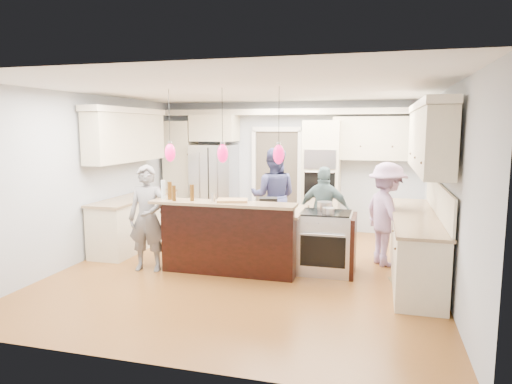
% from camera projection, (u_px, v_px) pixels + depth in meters
% --- Properties ---
extents(ground_plane, '(6.00, 6.00, 0.00)m').
position_uv_depth(ground_plane, '(250.00, 269.00, 7.03)').
color(ground_plane, '#945D28').
rests_on(ground_plane, ground).
extents(room_shell, '(5.54, 6.04, 2.72)m').
position_uv_depth(room_shell, '(250.00, 151.00, 6.77)').
color(room_shell, '#B2BCC6').
rests_on(room_shell, ground).
extents(refrigerator, '(0.90, 0.70, 1.80)m').
position_uv_depth(refrigerator, '(214.00, 187.00, 9.83)').
color(refrigerator, '#B7B7BC').
rests_on(refrigerator, ground).
extents(oven_column, '(0.72, 0.69, 2.30)m').
position_uv_depth(oven_column, '(322.00, 178.00, 9.22)').
color(oven_column, beige).
rests_on(oven_column, ground).
extents(back_upper_cabinets, '(5.30, 0.61, 2.54)m').
position_uv_depth(back_upper_cabinets, '(252.00, 151.00, 9.63)').
color(back_upper_cabinets, beige).
rests_on(back_upper_cabinets, ground).
extents(right_counter_run, '(0.64, 3.10, 2.51)m').
position_uv_depth(right_counter_run, '(419.00, 205.00, 6.53)').
color(right_counter_run, beige).
rests_on(right_counter_run, ground).
extents(left_cabinets, '(0.64, 2.30, 2.51)m').
position_uv_depth(left_cabinets, '(133.00, 189.00, 8.28)').
color(left_cabinets, beige).
rests_on(left_cabinets, ground).
extents(kitchen_island, '(2.10, 1.46, 1.12)m').
position_uv_depth(kitchen_island, '(236.00, 236.00, 7.09)').
color(kitchen_island, black).
rests_on(kitchen_island, ground).
extents(island_range, '(0.82, 0.71, 0.92)m').
position_uv_depth(island_range, '(327.00, 243.00, 6.80)').
color(island_range, '#B7B7BC').
rests_on(island_range, ground).
extents(pendant_lights, '(1.75, 0.15, 1.03)m').
position_uv_depth(pendant_lights, '(223.00, 153.00, 6.35)').
color(pendant_lights, black).
rests_on(pendant_lights, ground).
extents(person_bar_end, '(0.63, 0.46, 1.61)m').
position_uv_depth(person_bar_end, '(148.00, 218.00, 6.87)').
color(person_bar_end, slate).
rests_on(person_bar_end, ground).
extents(person_far_left, '(0.93, 0.75, 1.79)m').
position_uv_depth(person_far_left, '(273.00, 197.00, 8.42)').
color(person_far_left, navy).
rests_on(person_far_left, ground).
extents(person_far_right, '(0.92, 0.46, 1.52)m').
position_uv_depth(person_far_right, '(324.00, 211.00, 7.68)').
color(person_far_right, slate).
rests_on(person_far_right, ground).
extents(person_range_side, '(1.04, 1.21, 1.63)m').
position_uv_depth(person_range_side, '(387.00, 214.00, 7.14)').
color(person_range_side, '#A180AD').
rests_on(person_range_side, ground).
extents(floor_rug, '(0.72, 0.93, 0.01)m').
position_uv_depth(floor_rug, '(415.00, 288.00, 6.19)').
color(floor_rug, olive).
rests_on(floor_rug, ground).
extents(water_bottle, '(0.08, 0.08, 0.28)m').
position_uv_depth(water_bottle, '(163.00, 190.00, 6.68)').
color(water_bottle, silver).
rests_on(water_bottle, kitchen_island).
extents(beer_bottle_a, '(0.07, 0.07, 0.26)m').
position_uv_depth(beer_bottle_a, '(170.00, 191.00, 6.62)').
color(beer_bottle_a, '#4C2F0D').
rests_on(beer_bottle_a, kitchen_island).
extents(beer_bottle_b, '(0.07, 0.07, 0.22)m').
position_uv_depth(beer_bottle_b, '(174.00, 193.00, 6.48)').
color(beer_bottle_b, '#4C2F0D').
rests_on(beer_bottle_b, kitchen_island).
extents(beer_bottle_c, '(0.07, 0.07, 0.24)m').
position_uv_depth(beer_bottle_c, '(192.00, 193.00, 6.51)').
color(beer_bottle_c, '#4C2F0D').
rests_on(beer_bottle_c, kitchen_island).
extents(drink_can, '(0.08, 0.08, 0.11)m').
position_uv_depth(drink_can, '(213.00, 197.00, 6.48)').
color(drink_can, '#B7B7BC').
rests_on(drink_can, kitchen_island).
extents(cutting_board, '(0.49, 0.40, 0.03)m').
position_uv_depth(cutting_board, '(233.00, 200.00, 6.46)').
color(cutting_board, tan).
rests_on(cutting_board, kitchen_island).
extents(pot_large, '(0.22, 0.22, 0.13)m').
position_uv_depth(pot_large, '(324.00, 206.00, 6.92)').
color(pot_large, '#B7B7BC').
rests_on(pot_large, island_range).
extents(pot_small, '(0.17, 0.17, 0.09)m').
position_uv_depth(pot_small, '(328.00, 211.00, 6.61)').
color(pot_small, '#B7B7BC').
rests_on(pot_small, island_range).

